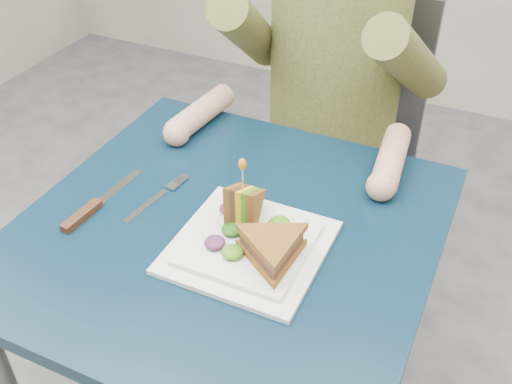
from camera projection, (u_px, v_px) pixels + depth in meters
The scene contains 12 objects.
table at pixel (228, 257), 1.16m from camera, with size 0.75×0.75×0.73m.
chair at pixel (339, 134), 1.73m from camera, with size 0.42×0.40×0.93m.
diner at pixel (337, 22), 1.42m from camera, with size 0.54×0.59×0.74m.
plate at pixel (249, 245), 1.06m from camera, with size 0.26×0.26×0.02m.
sandwich_flat at pixel (272, 248), 1.00m from camera, with size 0.20×0.20×0.05m.
sandwich_upright at pixel (243, 206), 1.07m from camera, with size 0.08×0.13×0.12m.
fork at pixel (155, 199), 1.17m from camera, with size 0.04×0.18×0.01m.
knife at pixel (89, 210), 1.14m from camera, with size 0.03×0.22×0.02m.
toothpick at pixel (243, 177), 1.03m from camera, with size 0.00×0.00×0.06m, color tan.
toothpick_frill at pixel (242, 164), 1.02m from camera, with size 0.01×0.01×0.02m, color orange.
lettuce_spill at pixel (254, 234), 1.05m from camera, with size 0.15×0.13×0.02m, color #337A14, non-canonical shape.
onion_ring at pixel (258, 235), 1.04m from camera, with size 0.04×0.04×0.01m, color #9E4C7A.
Camera 1 is at (0.40, -0.74, 1.46)m, focal length 42.00 mm.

